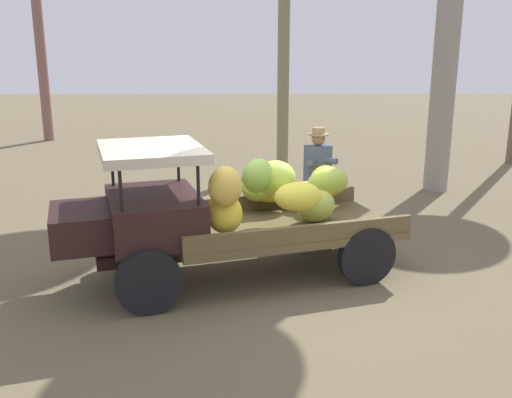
{
  "coord_description": "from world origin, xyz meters",
  "views": [
    {
      "loc": [
        0.28,
        7.11,
        3.03
      ],
      "look_at": [
        0.18,
        -0.2,
        1.05
      ],
      "focal_mm": 40.08,
      "sensor_mm": 36.0,
      "label": 1
    }
  ],
  "objects": [
    {
      "name": "farmer",
      "position": [
        -0.84,
        -1.88,
        1.01
      ],
      "size": [
        0.53,
        0.49,
        1.77
      ],
      "rotation": [
        0.0,
        0.0,
        1.8
      ],
      "color": "olive",
      "rests_on": "ground"
    },
    {
      "name": "ground_plane",
      "position": [
        0.0,
        0.0,
        0.0
      ],
      "size": [
        60.0,
        60.0,
        0.0
      ],
      "primitive_type": "plane",
      "color": "brown"
    },
    {
      "name": "truck",
      "position": [
        0.61,
        -0.11,
        0.9
      ],
      "size": [
        4.66,
        2.76,
        1.83
      ],
      "rotation": [
        0.0,
        0.0,
        0.3
      ],
      "color": "black",
      "rests_on": "ground"
    }
  ]
}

